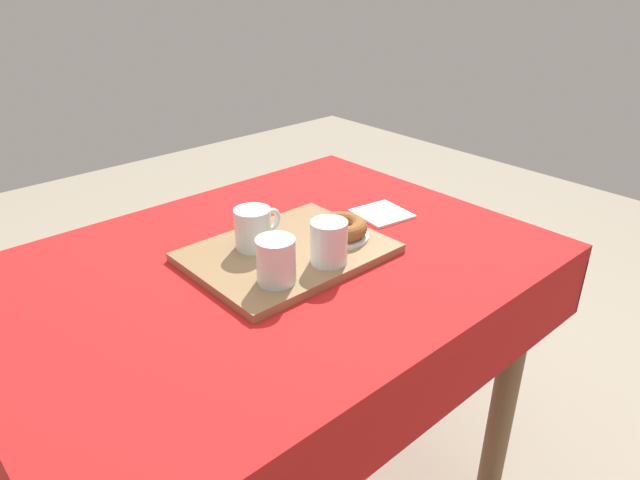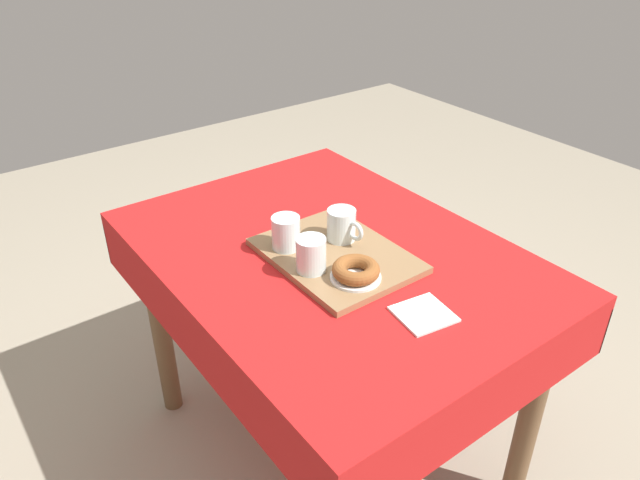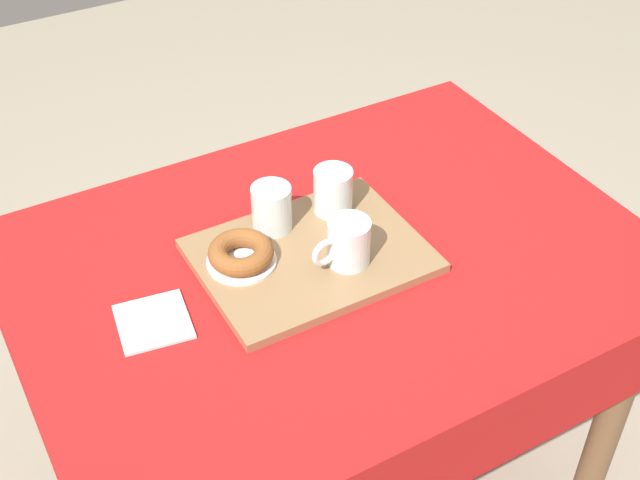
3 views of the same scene
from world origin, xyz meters
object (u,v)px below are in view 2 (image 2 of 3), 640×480
(tea_mug_left, at_px, (342,226))
(water_glass_far, at_px, (286,234))
(paper_napkin, at_px, (425,313))
(dining_table, at_px, (330,284))
(serving_tray, at_px, (336,255))
(water_glass_near, at_px, (311,256))
(donut_plate_left, at_px, (356,277))
(sugar_donut_left, at_px, (356,270))

(tea_mug_left, xyz_separation_m, water_glass_far, (-0.05, -0.15, -0.00))
(water_glass_far, relative_size, paper_napkin, 0.74)
(dining_table, xyz_separation_m, paper_napkin, (0.35, 0.00, 0.12))
(serving_tray, bearing_deg, water_glass_near, -74.88)
(donut_plate_left, height_order, sugar_donut_left, sugar_donut_left)
(dining_table, distance_m, water_glass_far, 0.21)
(serving_tray, bearing_deg, tea_mug_left, 129.63)
(donut_plate_left, bearing_deg, paper_napkin, 15.44)
(serving_tray, height_order, tea_mug_left, tea_mug_left)
(serving_tray, xyz_separation_m, donut_plate_left, (0.12, -0.03, 0.01))
(paper_napkin, bearing_deg, sugar_donut_left, -164.56)
(tea_mug_left, distance_m, water_glass_far, 0.15)
(water_glass_far, bearing_deg, sugar_donut_left, 13.98)
(dining_table, height_order, tea_mug_left, tea_mug_left)
(sugar_donut_left, bearing_deg, water_glass_far, -166.02)
(serving_tray, relative_size, tea_mug_left, 3.42)
(donut_plate_left, relative_size, sugar_donut_left, 1.07)
(water_glass_far, relative_size, sugar_donut_left, 0.76)
(water_glass_near, height_order, sugar_donut_left, water_glass_near)
(serving_tray, bearing_deg, water_glass_far, -137.92)
(sugar_donut_left, relative_size, paper_napkin, 0.97)
(tea_mug_left, bearing_deg, paper_napkin, -5.99)
(paper_napkin, bearing_deg, serving_tray, -176.77)
(dining_table, bearing_deg, water_glass_far, -119.44)
(tea_mug_left, height_order, water_glass_near, water_glass_near)
(dining_table, height_order, water_glass_far, water_glass_far)
(water_glass_far, xyz_separation_m, donut_plate_left, (0.22, 0.06, -0.04))
(donut_plate_left, bearing_deg, serving_tray, 164.25)
(dining_table, distance_m, sugar_donut_left, 0.23)
(tea_mug_left, bearing_deg, sugar_donut_left, -28.05)
(dining_table, xyz_separation_m, tea_mug_left, (-0.00, 0.04, 0.17))
(paper_napkin, bearing_deg, water_glass_far, -165.35)
(water_glass_far, distance_m, sugar_donut_left, 0.23)
(water_glass_near, distance_m, water_glass_far, 0.13)
(donut_plate_left, distance_m, sugar_donut_left, 0.02)
(paper_napkin, bearing_deg, dining_table, -179.23)
(dining_table, relative_size, sugar_donut_left, 9.78)
(sugar_donut_left, distance_m, paper_napkin, 0.20)
(tea_mug_left, bearing_deg, water_glass_near, -64.91)
(water_glass_far, bearing_deg, paper_napkin, 14.65)
(serving_tray, relative_size, donut_plate_left, 3.20)
(dining_table, bearing_deg, donut_plate_left, -16.11)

